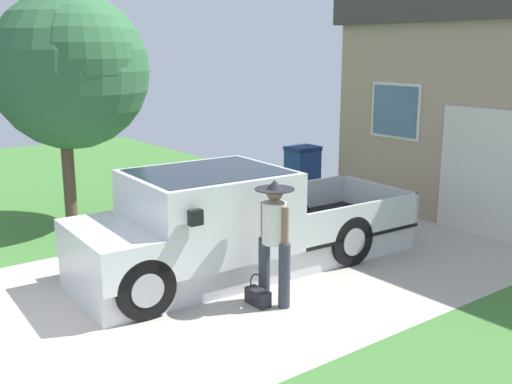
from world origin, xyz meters
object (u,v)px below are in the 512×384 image
handbag (258,295)px  front_yard_tree (72,68)px  pickup_truck (223,227)px  person_with_hat (274,235)px  wheeled_trash_bin (302,167)px

handbag → front_yard_tree: 5.82m
pickup_truck → front_yard_tree: bearing=13.6°
front_yard_tree → handbag: bearing=4.4°
pickup_truck → person_with_hat: (1.35, -0.11, 0.23)m
pickup_truck → person_with_hat: bearing=178.5°
handbag → wheeled_trash_bin: size_ratio=0.40×
pickup_truck → front_yard_tree: front_yard_tree is taller
person_with_hat → wheeled_trash_bin: 6.70m
handbag → wheeled_trash_bin: wheeled_trash_bin is taller
handbag → person_with_hat: bearing=65.5°
person_with_hat → wheeled_trash_bin: person_with_hat is taller
handbag → front_yard_tree: front_yard_tree is taller
handbag → pickup_truck: bearing=166.2°
person_with_hat → front_yard_tree: front_yard_tree is taller
person_with_hat → pickup_truck: bearing=-12.8°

